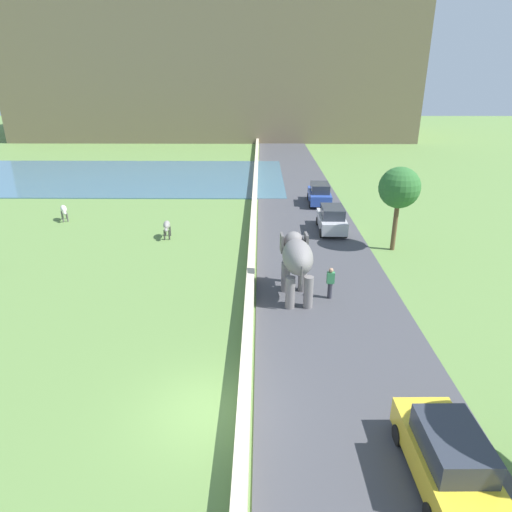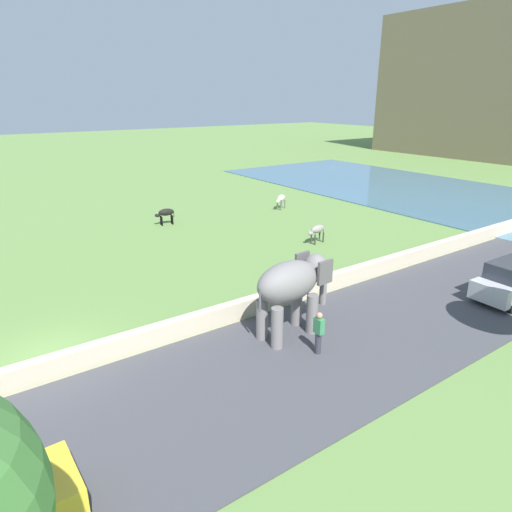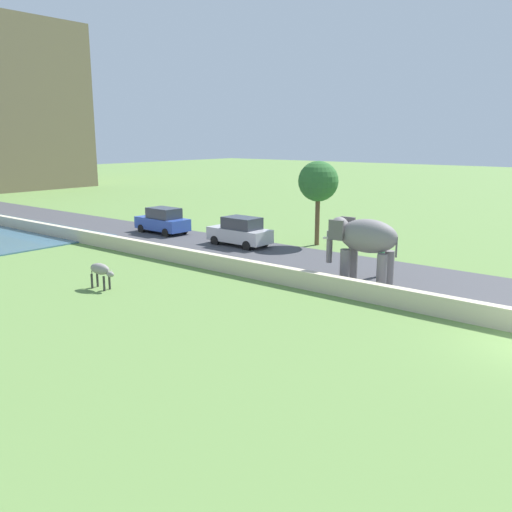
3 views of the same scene
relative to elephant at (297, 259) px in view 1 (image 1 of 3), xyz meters
name	(u,v)px [view 1 (image 1 of 3)]	position (x,y,z in m)	size (l,w,h in m)	color
ground_plane	(208,411)	(-3.41, -8.01, -2.04)	(220.00, 220.00, 0.00)	#608442
road_surface	(305,222)	(1.59, 11.99, -2.01)	(7.00, 120.00, 0.06)	#424247
barrier_wall	(253,225)	(-2.21, 9.99, -1.64)	(0.40, 110.00, 0.80)	beige
lake	(112,177)	(-17.41, 27.47, -2.00)	(36.00, 18.00, 0.08)	#426B84
hill_distant	(217,73)	(-9.41, 65.77, 8.25)	(64.00, 28.00, 20.56)	#75664C
elephant	(297,259)	(0.00, 0.00, 0.00)	(1.58, 3.51, 2.99)	slate
person_beside_elephant	(330,283)	(1.63, -0.14, -1.16)	(0.36, 0.22, 1.63)	#33333D
car_blue	(319,194)	(3.16, 16.90, -1.14)	(1.90, 4.06, 1.80)	#2D4CA8
car_yellow	(447,456)	(3.17, -10.66, -1.14)	(1.85, 4.03, 1.80)	gold
car_silver	(332,219)	(3.16, 9.93, -1.14)	(1.87, 4.04, 1.80)	#B7B7BC
cow_white	(64,210)	(-16.19, 12.18, -1.20)	(0.94, 1.38, 1.15)	silver
cow_grey	(167,226)	(-7.88, 8.48, -1.20)	(0.55, 1.41, 1.15)	gray
tree_mid	(399,188)	(6.46, 6.52, 1.83)	(2.43, 2.43, 5.13)	brown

